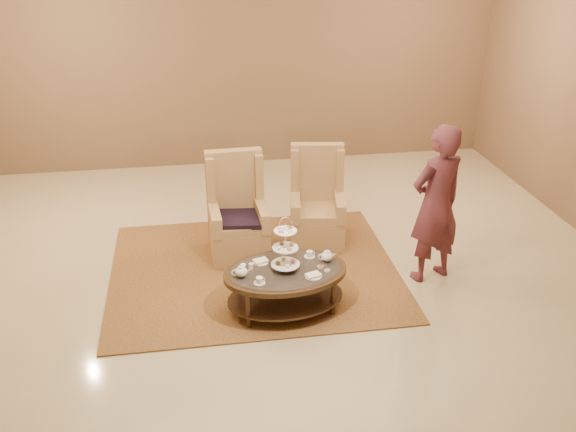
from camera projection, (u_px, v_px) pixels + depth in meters
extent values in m
plane|color=beige|center=(280.00, 289.00, 7.01)|extent=(8.00, 8.00, 0.00)
cube|color=beige|center=(280.00, 289.00, 7.01)|extent=(8.00, 8.00, 0.02)
cube|color=brown|center=(241.00, 54.00, 9.82)|extent=(8.00, 0.04, 3.50)
cube|color=olive|center=(254.00, 270.00, 7.35)|extent=(3.24, 2.70, 0.02)
cylinder|color=black|center=(249.00, 310.00, 6.26)|extent=(0.06, 0.06, 0.42)
cylinder|color=black|center=(333.00, 298.00, 6.47)|extent=(0.06, 0.06, 0.42)
cylinder|color=black|center=(239.00, 287.00, 6.65)|extent=(0.06, 0.06, 0.42)
cylinder|color=black|center=(319.00, 275.00, 6.86)|extent=(0.06, 0.06, 0.42)
cylinder|color=white|center=(285.00, 247.00, 6.33)|extent=(0.01, 0.01, 0.52)
torus|color=white|center=(285.00, 223.00, 6.22)|extent=(0.13, 0.02, 0.13)
cylinder|color=silver|center=(285.00, 264.00, 6.42)|extent=(0.32, 0.32, 0.01)
cylinder|color=silver|center=(285.00, 248.00, 6.34)|extent=(0.29, 0.29, 0.01)
cylinder|color=silver|center=(285.00, 231.00, 6.26)|extent=(0.25, 0.25, 0.01)
cylinder|color=#B05A65|center=(293.00, 261.00, 6.43)|extent=(0.05, 0.05, 0.03)
cylinder|color=tan|center=(283.00, 258.00, 6.48)|extent=(0.05, 0.05, 0.03)
cylinder|color=brown|center=(278.00, 263.00, 6.39)|extent=(0.05, 0.05, 0.03)
cylinder|color=white|center=(288.00, 266.00, 6.34)|extent=(0.05, 0.05, 0.03)
ellipsoid|color=tan|center=(291.00, 244.00, 6.36)|extent=(0.05, 0.05, 0.03)
ellipsoid|color=brown|center=(282.00, 243.00, 6.38)|extent=(0.05, 0.05, 0.03)
ellipsoid|color=white|center=(279.00, 248.00, 6.30)|extent=(0.05, 0.05, 0.03)
ellipsoid|color=#B05A65|center=(289.00, 249.00, 6.28)|extent=(0.05, 0.05, 0.03)
cube|color=brown|center=(289.00, 227.00, 6.30)|extent=(0.05, 0.04, 0.02)
cube|color=white|center=(280.00, 228.00, 6.29)|extent=(0.05, 0.04, 0.02)
cube|color=#B05A65|center=(281.00, 232.00, 6.21)|extent=(0.05, 0.04, 0.02)
cube|color=tan|center=(290.00, 231.00, 6.22)|extent=(0.05, 0.04, 0.02)
ellipsoid|color=silver|center=(241.00, 272.00, 6.29)|extent=(0.14, 0.14, 0.10)
cylinder|color=silver|center=(241.00, 267.00, 6.27)|extent=(0.06, 0.06, 0.01)
sphere|color=silver|center=(241.00, 266.00, 6.27)|extent=(0.02, 0.02, 0.02)
cone|color=silver|center=(249.00, 270.00, 6.31)|extent=(0.08, 0.03, 0.05)
torus|color=silver|center=(235.00, 273.00, 6.28)|extent=(0.07, 0.02, 0.07)
ellipsoid|color=silver|center=(327.00, 256.00, 6.58)|extent=(0.14, 0.14, 0.10)
cylinder|color=silver|center=(327.00, 252.00, 6.55)|extent=(0.06, 0.06, 0.01)
sphere|color=silver|center=(327.00, 251.00, 6.55)|extent=(0.02, 0.02, 0.02)
cone|color=silver|center=(334.00, 255.00, 6.59)|extent=(0.08, 0.03, 0.05)
torus|color=silver|center=(321.00, 257.00, 6.56)|extent=(0.07, 0.02, 0.07)
cylinder|color=silver|center=(259.00, 283.00, 6.21)|extent=(0.13, 0.13, 0.01)
cylinder|color=silver|center=(259.00, 280.00, 6.19)|extent=(0.07, 0.07, 0.06)
torus|color=silver|center=(263.00, 279.00, 6.20)|extent=(0.04, 0.01, 0.04)
cylinder|color=silver|center=(310.00, 256.00, 6.68)|extent=(0.13, 0.13, 0.01)
cylinder|color=silver|center=(310.00, 254.00, 6.67)|extent=(0.07, 0.07, 0.06)
torus|color=silver|center=(313.00, 253.00, 6.68)|extent=(0.04, 0.01, 0.04)
cylinder|color=silver|center=(261.00, 262.00, 6.58)|extent=(0.18, 0.18, 0.01)
cube|color=beige|center=(261.00, 261.00, 6.57)|extent=(0.17, 0.14, 0.02)
cylinder|color=silver|center=(313.00, 276.00, 6.32)|extent=(0.18, 0.18, 0.01)
cube|color=beige|center=(313.00, 275.00, 6.31)|extent=(0.17, 0.14, 0.02)
cylinder|color=silver|center=(251.00, 266.00, 6.44)|extent=(0.05, 0.05, 0.06)
cylinder|color=silver|center=(327.00, 271.00, 6.41)|extent=(0.06, 0.06, 0.01)
cylinder|color=#B05A65|center=(327.00, 270.00, 6.41)|extent=(0.05, 0.05, 0.01)
cylinder|color=silver|center=(320.00, 267.00, 6.48)|extent=(0.06, 0.06, 0.01)
cylinder|color=brown|center=(320.00, 266.00, 6.48)|extent=(0.05, 0.05, 0.01)
cylinder|color=silver|center=(243.00, 265.00, 6.51)|extent=(0.06, 0.06, 0.01)
cylinder|color=white|center=(243.00, 264.00, 6.51)|extent=(0.05, 0.05, 0.01)
cube|color=tan|center=(239.00, 240.00, 7.62)|extent=(0.69, 0.69, 0.40)
cube|color=tan|center=(239.00, 223.00, 7.47)|extent=(0.59, 0.59, 0.09)
cube|color=tan|center=(235.00, 199.00, 7.68)|extent=(0.67, 0.16, 1.23)
cube|color=tan|center=(210.00, 180.00, 7.47)|extent=(0.10, 0.21, 0.57)
cube|color=tan|center=(258.00, 176.00, 7.57)|extent=(0.10, 0.21, 0.57)
cube|color=tan|center=(215.00, 219.00, 7.39)|extent=(0.14, 0.60, 0.25)
cube|color=tan|center=(262.00, 215.00, 7.48)|extent=(0.14, 0.60, 0.25)
cube|color=black|center=(239.00, 219.00, 7.41)|extent=(0.57, 0.52, 0.06)
cube|color=tan|center=(317.00, 228.00, 7.92)|extent=(0.74, 0.74, 0.39)
cube|color=tan|center=(317.00, 212.00, 7.77)|extent=(0.63, 0.63, 0.09)
cube|color=tan|center=(317.00, 189.00, 7.98)|extent=(0.66, 0.23, 1.20)
cube|color=tan|center=(295.00, 170.00, 7.83)|extent=(0.12, 0.21, 0.55)
cube|color=tan|center=(340.00, 170.00, 7.83)|extent=(0.12, 0.21, 0.55)
cube|color=tan|center=(295.00, 207.00, 7.74)|extent=(0.20, 0.59, 0.24)
cube|color=tan|center=(340.00, 207.00, 7.74)|extent=(0.20, 0.59, 0.24)
imported|color=#55242C|center=(436.00, 204.00, 6.86)|extent=(0.76, 0.62, 1.79)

